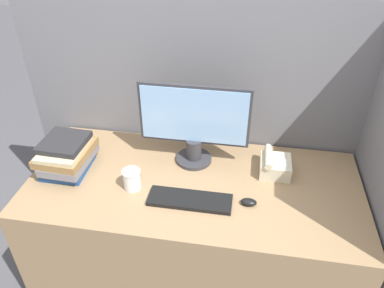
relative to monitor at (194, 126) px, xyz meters
name	(u,v)px	position (x,y,z in m)	size (l,w,h in m)	color
cubicle_panel_rear	(205,132)	(0.03, 0.24, -0.19)	(2.07, 0.04, 1.57)	slate
cubicle_panel_right	(376,193)	(0.90, -0.15, -0.19)	(0.04, 0.83, 1.57)	slate
desk	(193,234)	(0.03, -0.18, -0.60)	(1.67, 0.77, 0.76)	#937551
monitor	(194,126)	(0.00, 0.00, 0.00)	(0.57, 0.19, 0.44)	#333338
keyboard	(190,200)	(0.03, -0.32, -0.21)	(0.39, 0.13, 0.02)	black
mouse	(249,202)	(0.31, -0.30, -0.20)	(0.08, 0.05, 0.03)	black
coffee_cup	(132,179)	(-0.26, -0.27, -0.17)	(0.09, 0.09, 0.10)	white
book_stack	(67,155)	(-0.63, -0.18, -0.13)	(0.25, 0.30, 0.18)	#264C8C
desk_telephone	(274,165)	(0.43, -0.04, -0.17)	(0.15, 0.18, 0.12)	beige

